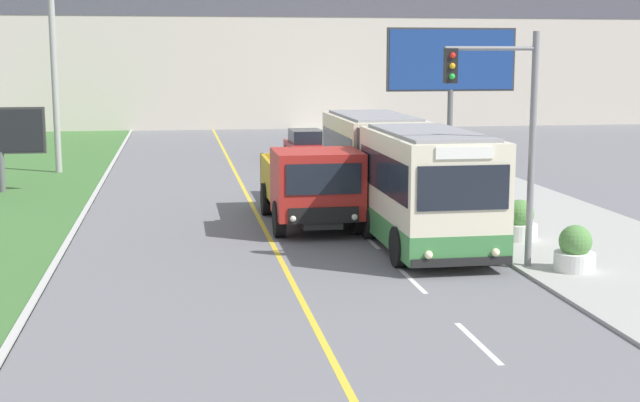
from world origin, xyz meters
TOP-DOWN VIEW (x-y plane):
  - city_bus at (3.96, 18.67)m, footprint 2.65×12.59m
  - dump_truck at (1.43, 18.89)m, footprint 2.56×6.32m
  - car_distant at (3.88, 37.05)m, footprint 1.80×4.30m
  - utility_pole_far at (-7.71, 33.37)m, footprint 1.80×0.28m
  - traffic_light_mast at (5.17, 13.04)m, footprint 2.28×0.32m
  - billboard_large at (9.24, 30.40)m, footprint 5.68×0.24m
  - planter_round_near at (6.72, 12.39)m, footprint 0.97×0.97m
  - planter_round_second at (6.79, 16.04)m, footprint 1.00×1.00m

SIDE VIEW (x-z plane):
  - planter_round_near at x=6.72m, z-range 0.01..1.11m
  - planter_round_second at x=6.79m, z-range 0.01..1.13m
  - car_distant at x=3.88m, z-range -0.04..1.41m
  - dump_truck at x=1.43m, z-range 0.03..2.46m
  - city_bus at x=3.96m, z-range 0.03..3.22m
  - traffic_light_mast at x=5.17m, z-range 0.79..6.47m
  - utility_pole_far at x=-7.71m, z-range 0.05..9.07m
  - billboard_large at x=9.24m, z-range 1.61..7.91m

